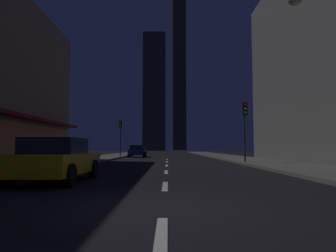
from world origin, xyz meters
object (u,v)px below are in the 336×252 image
at_px(car_parked_far, 138,151).
at_px(fire_hydrant_far_left, 99,156).
at_px(car_parked_near, 58,160).
at_px(traffic_light_near_right, 246,118).
at_px(traffic_light_far_left, 121,130).
at_px(street_lamp_right, 320,35).

relative_size(car_parked_far, fire_hydrant_far_left, 6.48).
distance_m(car_parked_near, car_parked_far, 26.92).
xyz_separation_m(car_parked_far, fire_hydrant_far_left, (-2.30, -10.63, -0.29)).
xyz_separation_m(traffic_light_near_right, traffic_light_far_left, (-11.00, 14.43, 0.00)).
distance_m(traffic_light_far_left, street_lamp_right, 27.70).
distance_m(fire_hydrant_far_left, traffic_light_far_left, 9.84).
distance_m(car_parked_near, traffic_light_far_left, 25.92).
distance_m(fire_hydrant_far_left, street_lamp_right, 20.08).
xyz_separation_m(car_parked_near, fire_hydrant_far_left, (-2.30, 16.29, -0.29)).
bearing_deg(traffic_light_far_left, car_parked_far, 32.02).
distance_m(car_parked_far, traffic_light_near_right, 18.24).
bearing_deg(traffic_light_far_left, traffic_light_near_right, -52.67).
distance_m(fire_hydrant_far_left, traffic_light_near_right, 12.74).
bearing_deg(traffic_light_near_right, street_lamp_right, -90.63).
height_order(fire_hydrant_far_left, street_lamp_right, street_lamp_right).
bearing_deg(fire_hydrant_far_left, street_lamp_right, -54.76).
bearing_deg(street_lamp_right, car_parked_far, 108.66).
distance_m(traffic_light_near_right, traffic_light_far_left, 18.14).
xyz_separation_m(car_parked_near, car_parked_far, (0.00, 26.92, 0.00)).
height_order(car_parked_near, traffic_light_far_left, traffic_light_far_left).
distance_m(car_parked_far, street_lamp_right, 28.40).
distance_m(car_parked_far, fire_hydrant_far_left, 10.88).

